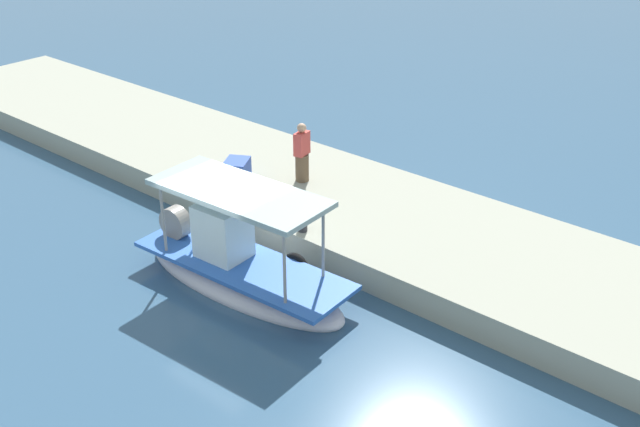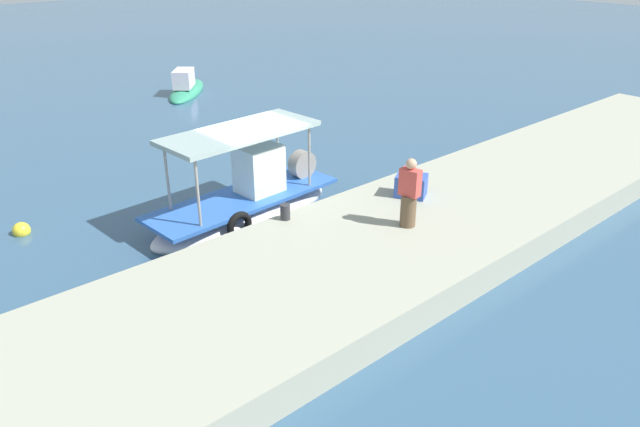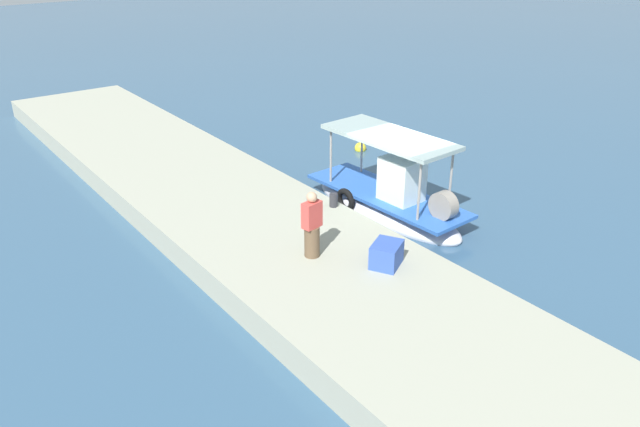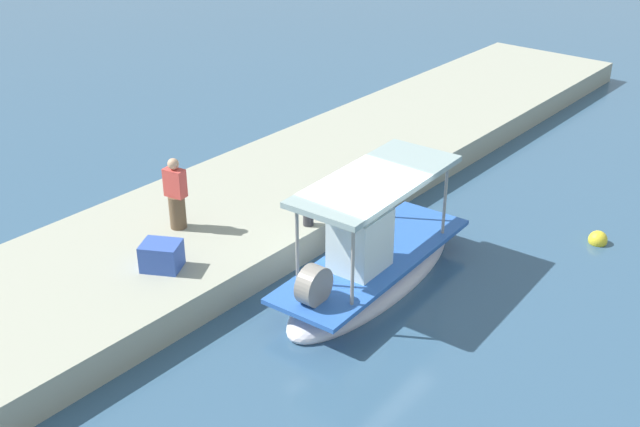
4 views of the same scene
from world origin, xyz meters
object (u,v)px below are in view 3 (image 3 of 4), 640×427
(cargo_crate, at_px, (386,254))
(marker_buoy, at_px, (360,148))
(main_fishing_boat, at_px, (389,200))
(mooring_bollard, at_px, (334,200))
(fisherman_near_bollard, at_px, (312,228))

(cargo_crate, bearing_deg, marker_buoy, 143.09)
(main_fishing_boat, height_order, mooring_bollard, main_fishing_boat)
(main_fishing_boat, relative_size, fisherman_near_bollard, 3.42)
(cargo_crate, bearing_deg, fisherman_near_bollard, -141.67)
(fisherman_near_bollard, xyz_separation_m, marker_buoy, (-6.62, 7.15, -1.38))
(cargo_crate, distance_m, marker_buoy, 10.09)
(mooring_bollard, bearing_deg, cargo_crate, -17.55)
(mooring_bollard, bearing_deg, fisherman_near_bollard, -48.30)
(main_fishing_boat, distance_m, mooring_bollard, 1.99)
(fisherman_near_bollard, xyz_separation_m, mooring_bollard, (-1.94, 2.18, -0.56))
(fisherman_near_bollard, distance_m, cargo_crate, 1.87)
(main_fishing_boat, relative_size, mooring_bollard, 14.79)
(marker_buoy, bearing_deg, main_fishing_boat, -31.90)
(main_fishing_boat, distance_m, marker_buoy, 5.77)
(cargo_crate, height_order, marker_buoy, cargo_crate)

